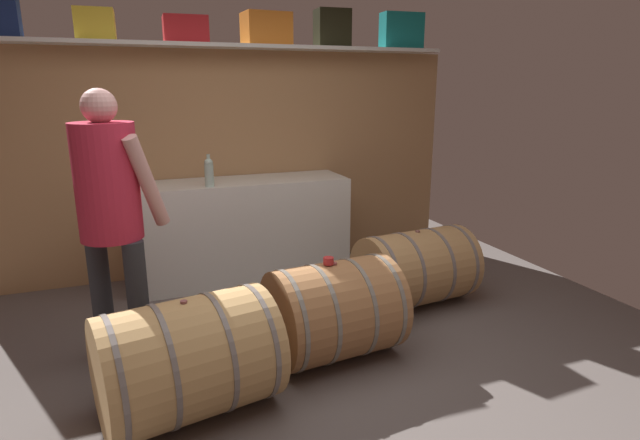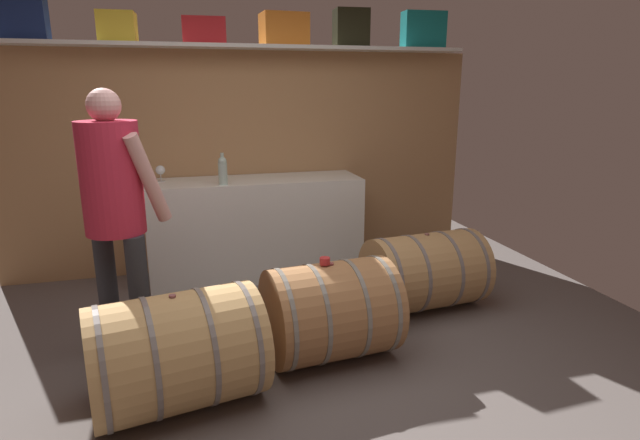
% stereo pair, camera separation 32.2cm
% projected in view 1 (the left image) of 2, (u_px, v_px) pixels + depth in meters
% --- Properties ---
extents(ground_plane, '(5.61, 7.73, 0.02)m').
position_uv_depth(ground_plane, '(282.00, 345.00, 3.51)').
color(ground_plane, '#5D5552').
extents(back_wall_panel, '(4.41, 0.10, 2.03)m').
position_uv_depth(back_wall_panel, '(228.00, 163.00, 4.79)').
color(back_wall_panel, '#A87D52').
rests_on(back_wall_panel, ground).
extents(high_shelf_board, '(4.06, 0.40, 0.03)m').
position_uv_depth(high_shelf_board, '(225.00, 46.00, 4.39)').
color(high_shelf_board, silver).
rests_on(high_shelf_board, back_wall_panel).
extents(toolcase_yellow, '(0.30, 0.29, 0.24)m').
position_uv_depth(toolcase_yellow, '(95.00, 25.00, 4.01)').
color(toolcase_yellow, yellow).
rests_on(toolcase_yellow, high_shelf_board).
extents(toolcase_red, '(0.37, 0.30, 0.21)m').
position_uv_depth(toolcase_red, '(185.00, 30.00, 4.25)').
color(toolcase_red, red).
rests_on(toolcase_red, high_shelf_board).
extents(toolcase_orange, '(0.41, 0.32, 0.27)m').
position_uv_depth(toolcase_orange, '(266.00, 29.00, 4.48)').
color(toolcase_orange, orange).
rests_on(toolcase_orange, high_shelf_board).
extents(toolcase_black, '(0.32, 0.26, 0.33)m').
position_uv_depth(toolcase_black, '(332.00, 28.00, 4.68)').
color(toolcase_black, black).
rests_on(toolcase_black, high_shelf_board).
extents(toolcase_teal, '(0.41, 0.21, 0.33)m').
position_uv_depth(toolcase_teal, '(401.00, 31.00, 4.93)').
color(toolcase_teal, '#127576').
rests_on(toolcase_teal, high_shelf_board).
extents(work_cabinet, '(1.89, 0.57, 0.91)m').
position_uv_depth(work_cabinet, '(242.00, 230.00, 4.63)').
color(work_cabinet, white).
rests_on(work_cabinet, ground).
extents(wine_bottle_clear, '(0.08, 0.08, 0.27)m').
position_uv_depth(wine_bottle_clear, '(209.00, 172.00, 4.22)').
color(wine_bottle_clear, '#ABC7BA').
rests_on(wine_bottle_clear, work_cabinet).
extents(wine_glass, '(0.08, 0.08, 0.14)m').
position_uv_depth(wine_glass, '(142.00, 173.00, 4.31)').
color(wine_glass, white).
rests_on(wine_glass, work_cabinet).
extents(wine_barrel_near, '(0.86, 0.71, 0.64)m').
position_uv_depth(wine_barrel_near, '(334.00, 310.00, 3.29)').
color(wine_barrel_near, '#9F6D42').
rests_on(wine_barrel_near, ground).
extents(wine_barrel_far, '(1.00, 0.80, 0.65)m').
position_uv_depth(wine_barrel_far, '(188.00, 359.00, 2.69)').
color(wine_barrel_far, tan).
rests_on(wine_barrel_far, ground).
extents(wine_barrel_flank, '(0.95, 0.69, 0.61)m').
position_uv_depth(wine_barrel_flank, '(416.00, 268.00, 4.10)').
color(wine_barrel_flank, tan).
rests_on(wine_barrel_flank, ground).
extents(tasting_cup, '(0.07, 0.07, 0.04)m').
position_uv_depth(tasting_cup, '(328.00, 261.00, 3.18)').
color(tasting_cup, red).
rests_on(tasting_cup, wine_barrel_near).
extents(winemaker_pouring, '(0.53, 0.53, 1.71)m').
position_uv_depth(winemaker_pouring, '(110.00, 203.00, 3.02)').
color(winemaker_pouring, '#2B2D33').
rests_on(winemaker_pouring, ground).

